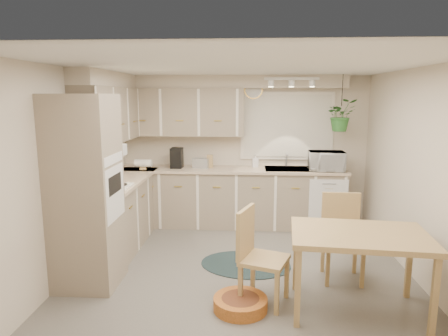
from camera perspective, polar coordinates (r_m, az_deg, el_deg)
The scene contains 35 objects.
floor at distance 4.93m, azimuth 2.38°, elevation -14.70°, with size 4.20×4.20×0.00m, color #625E56.
ceiling at distance 4.48m, azimuth 2.61°, elevation 14.36°, with size 4.20×4.20×0.00m, color silver.
wall_back at distance 6.63m, azimuth 2.82°, elevation 2.60°, with size 4.00×0.04×2.40m, color beige.
wall_front at distance 2.53m, azimuth 1.62°, elevation -10.04°, with size 4.00×0.04×2.40m, color beige.
wall_left at distance 5.00m, azimuth -21.07°, elevation -0.55°, with size 0.04×4.20×2.40m, color beige.
wall_right at distance 4.94m, azimuth 26.35°, elevation -1.06°, with size 0.04×4.20×2.40m, color beige.
base_cab_left at distance 5.86m, azimuth -14.37°, elevation -6.22°, with size 0.60×1.85×0.90m, color gray.
base_cab_back at distance 6.48m, azimuth 0.95°, elevation -4.32°, with size 3.60×0.60×0.90m, color gray.
counter_left at distance 5.74m, azimuth -14.48°, elevation -1.72°, with size 0.64×1.89×0.04m, color #C0AF8C.
counter_back at distance 6.37m, azimuth 0.96°, elevation -0.24°, with size 3.64×0.64×0.04m, color #C0AF8C.
oven_stack at distance 4.57m, azimuth -19.16°, elevation -3.33°, with size 0.65×0.65×2.10m, color gray.
wall_oven_face at distance 4.46m, azimuth -15.35°, elevation -3.46°, with size 0.02×0.56×0.58m, color silver.
upper_cab_left at distance 5.79m, azimuth -15.78°, elevation 7.35°, with size 0.35×2.00×0.75m, color gray.
upper_cab_back at distance 6.49m, azimuth -6.11°, elevation 7.94°, with size 2.00×0.35×0.75m, color gray.
soffit_left at distance 5.80m, azimuth -16.25°, elevation 12.03°, with size 0.30×2.00×0.20m, color beige.
soffit_back at distance 6.43m, azimuth 1.06°, elevation 12.21°, with size 3.60×0.30×0.20m, color beige.
cooktop at distance 5.21m, azimuth -16.32°, elevation -2.75°, with size 0.52×0.58×0.02m, color silver.
range_hood at distance 5.13m, azimuth -16.78°, elevation 2.22°, with size 0.40×0.60×0.14m, color silver.
window_blinds at distance 6.59m, azimuth 8.98°, elevation 5.94°, with size 1.40×0.02×1.00m, color silver.
window_frame at distance 6.60m, azimuth 8.97°, elevation 5.95°, with size 1.50×0.02×1.10m, color silver.
sink at distance 6.41m, azimuth 9.03°, elevation -0.49°, with size 0.70×0.48×0.10m, color #9B9EA2.
dishwasher_front at distance 6.30m, azimuth 14.63°, elevation -5.31°, with size 0.58×0.01×0.83m, color silver.
track_light_bar at distance 6.06m, azimuth 9.64°, elevation 12.48°, with size 0.80×0.04×0.04m, color silver.
wall_clock at distance 6.54m, azimuth 4.23°, elevation 11.10°, with size 0.30×0.30×0.03m, color #EBB753.
dining_table at distance 4.18m, azimuth 18.52°, elevation -13.95°, with size 1.27×0.85×0.80m, color tan.
chair_left at distance 4.12m, azimuth 5.83°, elevation -12.55°, with size 0.45×0.45×0.97m, color tan.
chair_back at distance 4.77m, azimuth 16.63°, elevation -9.67°, with size 0.46×0.46×0.98m, color tan.
braided_rug at distance 5.14m, azimuth 3.10°, elevation -13.56°, with size 1.13×0.85×0.01m, color black.
pet_bed at distance 4.15m, azimuth 2.36°, elevation -18.80°, with size 0.54×0.54×0.12m, color #C46427.
microwave at distance 6.36m, azimuth 14.42°, elevation 1.26°, with size 0.54×0.30×0.36m, color silver.
soap_bottle at distance 6.51m, azimuth 4.46°, elevation 0.57°, with size 0.09×0.21×0.10m, color silver.
hanging_plant at distance 6.33m, azimuth 16.36°, elevation 6.76°, with size 0.44×0.49×0.38m, color #2E6D2B.
coffee_maker at distance 6.45m, azimuth -6.76°, elevation 1.44°, with size 0.18×0.22×0.32m, color black.
toaster at distance 6.42m, azimuth -3.27°, elevation 0.71°, with size 0.26×0.15×0.16m, color #9B9EA2.
knife_block at distance 6.43m, azimuth -2.03°, elevation 0.96°, with size 0.09×0.09×0.20m, color tan.
Camera 1 is at (0.07, -4.47, 2.07)m, focal length 32.00 mm.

